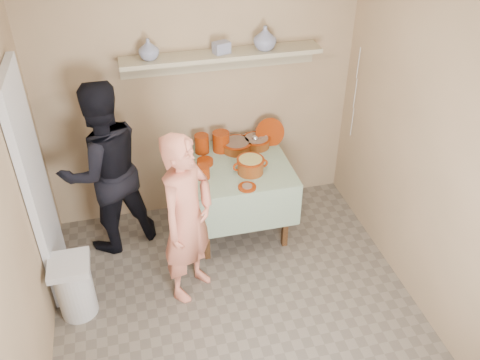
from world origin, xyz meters
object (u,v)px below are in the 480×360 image
object	(u,v)px
serving_table	(237,174)
cazuela_rice	(250,164)
trash_bin	(74,287)
person_cook	(187,219)
person_helper	(104,169)

from	to	relation	value
serving_table	cazuela_rice	xyz separation A→B (m)	(0.09, -0.17, 0.20)
serving_table	trash_bin	size ratio (longest dim) A/B	1.74
person_cook	trash_bin	world-z (taller)	person_cook
person_cook	serving_table	bearing A→B (deg)	5.54
trash_bin	person_cook	bearing A→B (deg)	2.76
person_helper	serving_table	bearing A→B (deg)	155.65
person_helper	serving_table	size ratio (longest dim) A/B	1.73
person_helper	trash_bin	size ratio (longest dim) A/B	3.00
person_helper	person_cook	bearing A→B (deg)	107.44
person_cook	cazuela_rice	xyz separation A→B (m)	(0.67, 0.55, 0.07)
person_cook	serving_table	size ratio (longest dim) A/B	1.59
person_helper	cazuela_rice	distance (m)	1.31
serving_table	trash_bin	distance (m)	1.76
serving_table	trash_bin	bearing A→B (deg)	-153.74
person_cook	serving_table	xyz separation A→B (m)	(0.58, 0.72, -0.13)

